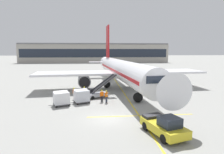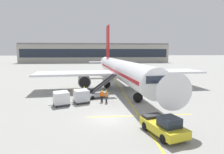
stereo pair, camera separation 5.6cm
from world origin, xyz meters
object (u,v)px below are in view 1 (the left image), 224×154
belt_loader (98,92)px  ground_crew_by_carts (102,95)px  parked_airplane (121,70)px  safety_cone_engine_keepout (81,89)px  ground_crew_marshaller (74,92)px  ground_crew_wingwalker (84,91)px  ground_crew_by_loader (106,96)px  baggage_cart_second (61,98)px  pushback_tug (164,126)px  baggage_cart_lead (82,96)px

belt_loader → ground_crew_by_carts: 2.67m
parked_airplane → safety_cone_engine_keepout: bearing=-166.1°
ground_crew_marshaller → safety_cone_engine_keepout: bearing=83.5°
ground_crew_wingwalker → ground_crew_by_loader: bearing=-43.4°
baggage_cart_second → safety_cone_engine_keepout: baggage_cart_second is taller
belt_loader → baggage_cart_second: bearing=-141.1°
parked_airplane → pushback_tug: parked_airplane is taller
ground_crew_by_loader → ground_crew_wingwalker: same height
baggage_cart_second → ground_crew_by_carts: bearing=14.1°
pushback_tug → safety_cone_engine_keepout: 20.78m
pushback_tug → ground_crew_marshaller: 16.03m
ground_crew_by_carts → ground_crew_marshaller: (-4.11, 2.02, 0.00)m
baggage_cart_second → ground_crew_marshaller: baggage_cart_second is taller
ground_crew_marshaller → belt_loader: bearing=9.5°
ground_crew_by_loader → safety_cone_engine_keepout: (-4.08, 8.25, -0.62)m
safety_cone_engine_keepout → baggage_cart_second: bearing=-102.0°
ground_crew_wingwalker → safety_cone_engine_keepout: (-0.84, 5.19, -0.62)m
parked_airplane → ground_crew_marshaller: size_ratio=23.83×
ground_crew_wingwalker → safety_cone_engine_keepout: ground_crew_wingwalker is taller
baggage_cart_second → ground_crew_marshaller: bearing=69.3°
pushback_tug → ground_crew_by_loader: size_ratio=2.76×
baggage_cart_second → ground_crew_by_carts: 5.55m
baggage_cart_lead → ground_crew_marshaller: bearing=119.3°
baggage_cart_second → ground_crew_by_carts: (5.39, 1.36, -0.00)m
baggage_cart_second → ground_crew_by_loader: baggage_cart_second is taller
baggage_cart_second → safety_cone_engine_keepout: 9.37m
baggage_cart_lead → ground_crew_by_loader: (3.45, -0.19, -0.00)m
parked_airplane → ground_crew_by_carts: size_ratio=23.83×
ground_crew_by_loader → ground_crew_by_carts: (-0.63, 0.46, 0.00)m
ground_crew_by_loader → ground_crew_by_carts: 0.78m
belt_loader → baggage_cart_lead: size_ratio=1.80×
baggage_cart_lead → ground_crew_wingwalker: size_ratio=1.61×
baggage_cart_lead → belt_loader: bearing=50.6°
baggage_cart_second → safety_cone_engine_keepout: (1.94, 9.15, -0.63)m
ground_crew_by_carts → ground_crew_wingwalker: size_ratio=1.00×
ground_crew_marshaller → safety_cone_engine_keepout: ground_crew_marshaller is taller
parked_airplane → ground_crew_by_loader: 10.99m
baggage_cart_lead → pushback_tug: (7.78, -10.93, -0.17)m
baggage_cart_second → parked_airplane: bearing=49.3°
baggage_cart_second → ground_crew_marshaller: 3.61m
pushback_tug → ground_crew_marshaller: pushback_tug is taller
ground_crew_wingwalker → ground_crew_by_carts: bearing=-44.9°
belt_loader → baggage_cart_second: belt_loader is taller
parked_airplane → pushback_tug: 21.06m
belt_loader → ground_crew_marshaller: bearing=-170.5°
ground_crew_wingwalker → pushback_tug: bearing=-61.3°
pushback_tug → ground_crew_by_loader: bearing=111.9°
baggage_cart_second → ground_crew_by_loader: 6.08m
ground_crew_by_loader → ground_crew_by_carts: size_ratio=1.00×
parked_airplane → belt_loader: 8.75m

